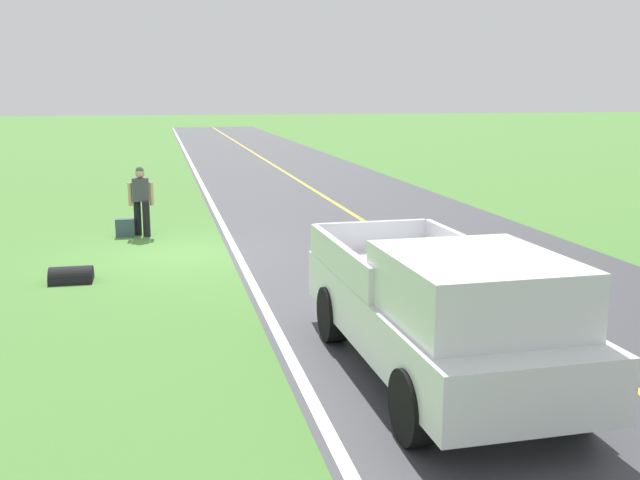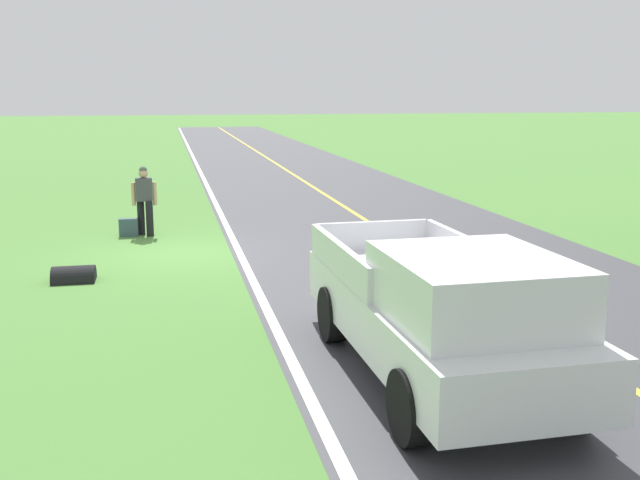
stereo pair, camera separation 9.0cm
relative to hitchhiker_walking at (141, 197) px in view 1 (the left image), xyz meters
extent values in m
plane|color=#4C7F38|center=(-0.93, 2.43, -0.98)|extent=(200.00, 200.00, 0.00)
cube|color=#3D3D42|center=(-6.03, 2.43, -0.98)|extent=(8.21, 120.00, 0.00)
cube|color=silver|center=(-2.10, 2.43, -0.98)|extent=(0.16, 117.60, 0.00)
cube|color=gold|center=(-6.03, 2.43, -0.98)|extent=(0.14, 117.60, 0.00)
cylinder|color=black|center=(-0.11, 0.15, -0.54)|extent=(0.18, 0.18, 0.88)
cylinder|color=black|center=(0.11, -0.09, -0.54)|extent=(0.18, 0.18, 0.88)
cube|color=#3F3F47|center=(0.00, 0.03, 0.19)|extent=(0.40, 0.27, 0.58)
sphere|color=tan|center=(0.00, 0.03, 0.59)|extent=(0.23, 0.23, 0.23)
sphere|color=#4C564C|center=(0.00, 0.03, 0.67)|extent=(0.20, 0.20, 0.20)
cube|color=black|center=(0.00, -0.17, 0.22)|extent=(0.32, 0.21, 0.44)
cylinder|color=tan|center=(-0.26, 0.05, 0.08)|extent=(0.10, 0.10, 0.58)
cylinder|color=tan|center=(0.26, 0.05, 0.08)|extent=(0.10, 0.10, 0.58)
cube|color=#384C56|center=(0.42, 0.07, -0.76)|extent=(0.46, 0.21, 0.45)
cube|color=silver|center=(-3.77, 10.34, -0.23)|extent=(2.11, 5.44, 0.70)
cube|color=silver|center=(-3.80, 11.53, 0.48)|extent=(1.88, 2.20, 0.72)
cube|color=black|center=(-3.80, 11.53, 0.55)|extent=(1.71, 1.33, 0.43)
cube|color=silver|center=(-4.69, 9.24, 0.34)|extent=(0.16, 3.03, 0.45)
cube|color=silver|center=(-2.81, 9.28, 0.34)|extent=(0.16, 3.03, 0.45)
cube|color=silver|center=(-3.72, 7.75, 0.34)|extent=(1.84, 0.14, 0.45)
cylinder|color=black|center=(-4.71, 12.07, -0.58)|extent=(0.32, 0.81, 0.80)
cylinder|color=black|center=(-2.91, 12.11, -0.58)|extent=(0.32, 0.81, 0.80)
cylinder|color=black|center=(-4.64, 8.78, -0.58)|extent=(0.32, 0.81, 0.80)
cylinder|color=black|center=(-2.84, 8.81, -0.58)|extent=(0.32, 0.81, 0.80)
cylinder|color=black|center=(1.26, 4.46, -0.98)|extent=(0.80, 0.60, 0.60)
camera|label=1|loc=(-0.44, 18.81, 2.60)|focal=41.36mm
camera|label=2|loc=(-0.53, 18.83, 2.60)|focal=41.36mm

